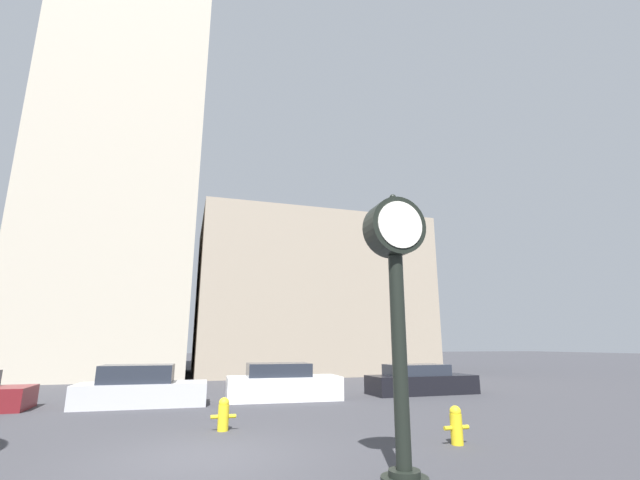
# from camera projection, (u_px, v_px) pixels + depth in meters

# --- Properties ---
(ground_plane) EXTENTS (200.00, 200.00, 0.00)m
(ground_plane) POSITION_uv_depth(u_px,v_px,m) (201.00, 457.00, 8.28)
(ground_plane) COLOR #38383D
(building_tall_tower) EXTENTS (10.45, 12.00, 30.40)m
(building_tall_tower) POSITION_uv_depth(u_px,v_px,m) (128.00, 168.00, 32.56)
(building_tall_tower) COLOR #BCB29E
(building_tall_tower) RESTS_ON ground_plane
(building_storefront_row) EXTENTS (16.85, 12.00, 11.48)m
(building_storefront_row) POSITION_uv_depth(u_px,v_px,m) (306.00, 298.00, 34.41)
(building_storefront_row) COLOR gray
(building_storefront_row) RESTS_ON ground_plane
(street_clock) EXTENTS (1.02, 0.75, 4.77)m
(street_clock) POSITION_uv_depth(u_px,v_px,m) (396.00, 286.00, 7.35)
(street_clock) COLOR black
(street_clock) RESTS_ON ground_plane
(car_silver) EXTENTS (4.47, 1.92, 1.41)m
(car_silver) POSITION_uv_depth(u_px,v_px,m) (141.00, 389.00, 15.16)
(car_silver) COLOR #BCBCC1
(car_silver) RESTS_ON ground_plane
(car_white) EXTENTS (4.52, 2.12, 1.39)m
(car_white) POSITION_uv_depth(u_px,v_px,m) (282.00, 384.00, 16.85)
(car_white) COLOR silver
(car_white) RESTS_ON ground_plane
(car_black) EXTENTS (4.80, 1.83, 1.25)m
(car_black) POSITION_uv_depth(u_px,v_px,m) (421.00, 381.00, 18.82)
(car_black) COLOR black
(car_black) RESTS_ON ground_plane
(fire_hydrant_near) EXTENTS (0.63, 0.27, 0.80)m
(fire_hydrant_near) POSITION_uv_depth(u_px,v_px,m) (223.00, 414.00, 10.84)
(fire_hydrant_near) COLOR yellow
(fire_hydrant_near) RESTS_ON ground_plane
(fire_hydrant_far) EXTENTS (0.60, 0.26, 0.80)m
(fire_hydrant_far) POSITION_uv_depth(u_px,v_px,m) (456.00, 425.00, 9.36)
(fire_hydrant_far) COLOR yellow
(fire_hydrant_far) RESTS_ON ground_plane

